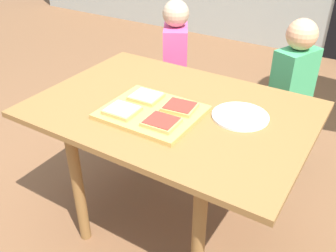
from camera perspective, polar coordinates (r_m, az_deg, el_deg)
name	(u,v)px	position (r m, az deg, el deg)	size (l,w,h in m)	color
ground_plane	(171,221)	(2.04, 0.45, -14.38)	(16.00, 16.00, 0.00)	brown
dining_table	(171,125)	(1.66, 0.54, 0.19)	(1.18, 0.84, 0.69)	olive
cutting_board	(152,112)	(1.55, -2.50, 2.12)	(0.39, 0.33, 0.02)	tan
pizza_slice_far_right	(180,107)	(1.55, 1.83, 2.93)	(0.14, 0.13, 0.02)	tan
pizza_slice_near_right	(161,122)	(1.45, -1.02, 0.62)	(0.13, 0.12, 0.02)	tan
pizza_slice_near_left	(122,110)	(1.54, -7.06, 2.41)	(0.13, 0.12, 0.02)	tan
pizza_slice_far_left	(146,97)	(1.64, -3.38, 4.52)	(0.14, 0.12, 0.02)	tan
plate_white_right	(240,116)	(1.56, 11.02, 1.49)	(0.23, 0.23, 0.01)	white
child_left	(175,70)	(2.34, 1.12, 8.64)	(0.24, 0.28, 0.98)	#1F3535
child_right	(291,90)	(2.23, 18.38, 5.26)	(0.22, 0.28, 0.94)	#2C3051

